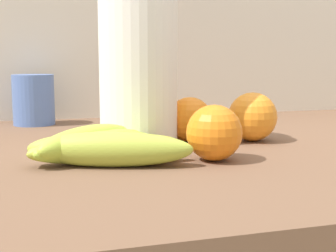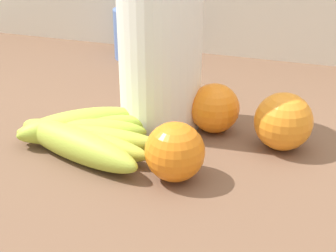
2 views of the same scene
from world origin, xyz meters
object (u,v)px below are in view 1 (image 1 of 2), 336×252
at_px(orange_front, 190,120).
at_px(orange_center, 214,133).
at_px(orange_back_left, 253,117).
at_px(mug, 34,100).
at_px(banana_bunch, 101,147).
at_px(paper_towel_roll, 138,56).

bearing_deg(orange_front, orange_center, -96.15).
bearing_deg(orange_back_left, mug, 138.07).
xyz_separation_m(banana_bunch, orange_center, (0.13, -0.03, 0.02)).
xyz_separation_m(orange_back_left, orange_front, (-0.09, 0.02, -0.00)).
bearing_deg(orange_center, banana_bunch, 167.18).
bearing_deg(mug, paper_towel_roll, -61.01).
relative_size(banana_bunch, paper_towel_roll, 0.69).
distance_m(orange_front, paper_towel_roll, 0.12).
relative_size(orange_center, mug, 0.73).
height_order(banana_bunch, paper_towel_roll, paper_towel_roll).
distance_m(orange_center, paper_towel_roll, 0.18).
bearing_deg(paper_towel_roll, mug, 118.99).
distance_m(orange_back_left, mug, 0.43).
distance_m(orange_front, orange_center, 0.13).
relative_size(orange_center, paper_towel_roll, 0.24).
relative_size(orange_back_left, orange_center, 1.07).
bearing_deg(orange_front, orange_back_left, -13.48).
xyz_separation_m(banana_bunch, mug, (-0.07, 0.37, 0.03)).
bearing_deg(orange_front, paper_towel_roll, 179.37).
xyz_separation_m(orange_front, paper_towel_roll, (-0.08, 0.00, 0.09)).
height_order(orange_back_left, orange_center, orange_back_left).
relative_size(orange_back_left, mug, 0.78).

